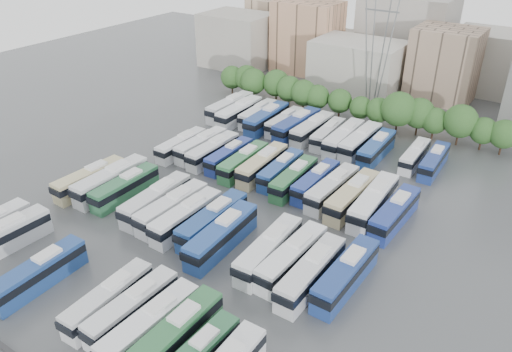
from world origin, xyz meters
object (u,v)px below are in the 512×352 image
Objects in this scene: bus_r0_s8 at (132,308)px; bus_r3_s10 at (376,148)px; bus_r1_s6 at (187,217)px; bus_r2_s13 at (395,213)px; bus_r0_s10 at (175,335)px; bus_r1_s12 at (311,273)px; bus_r1_s4 at (156,200)px; bus_r3_s1 at (239,112)px; bus_r2_s7 at (281,170)px; bus_r2_s4 at (229,156)px; bus_r3_s8 at (344,138)px; bus_r2_s11 at (352,196)px; bus_r3_s13 at (434,161)px; electricity_pylon at (381,23)px; bus_r2_s10 at (332,188)px; bus_r1_s10 at (269,250)px; bus_r1_s2 at (125,187)px; bus_r1_s13 at (346,274)px; bus_r2_s9 at (316,181)px; bus_r3_s4 at (284,122)px; bus_r0_s4 at (39,273)px; bus_r3_s6 at (312,129)px; bus_r3_s12 at (415,156)px; bus_r0_s7 at (109,299)px; bus_r3_s3 at (267,119)px; bus_r3_s5 at (297,125)px; bus_r2_s1 at (181,145)px; bus_r2_s3 at (213,151)px; bus_r1_s5 at (172,208)px; bus_r2_s5 at (243,162)px; bus_r3_s9 at (360,141)px; bus_r1_s0 at (90,179)px; bus_r1_s8 at (222,235)px; bus_r2_s2 at (201,145)px; bus_r0_s9 at (150,326)px; bus_r3_s7 at (328,134)px; bus_r2_s6 at (262,165)px; bus_r2_s12 at (374,202)px; bus_r1_s11 at (292,257)px; bus_r2_s8 at (294,178)px; bus_r3_s2 at (258,114)px.

bus_r0_s8 is 52.20m from bus_r3_s10.
bus_r1_s6 is 0.99× the size of bus_r2_s13.
bus_r0_s10 is 17.44m from bus_r1_s12.
bus_r1_s4 is 36.07m from bus_r3_s1.
bus_r0_s10 is at bearing -77.67° from bus_r2_s7.
bus_r2_s4 is 0.86× the size of bus_r3_s8.
bus_r2_s11 reaches higher than bus_r3_s13.
electricity_pylon reaches higher than bus_r2_s10.
bus_r1_s12 is (6.47, -0.94, 0.01)m from bus_r1_s10.
bus_r1_s13 is (36.51, 0.07, 0.09)m from bus_r1_s2.
bus_r2_s9 reaches higher than bus_r3_s4.
electricity_pylon is 2.76× the size of bus_r0_s4.
bus_r2_s9 is 0.92× the size of bus_r3_s6.
bus_r2_s13 is at bearing -80.68° from bus_r3_s12.
bus_r0_s4 is at bearing -116.72° from bus_r3_s12.
bus_r0_s7 is 54.39m from bus_r3_s3.
bus_r3_s5 is at bearing 175.87° from bus_r3_s10.
bus_r2_s1 is (-29.67, 17.36, -0.22)m from bus_r1_s10.
bus_r2_s13 reaches higher than bus_r2_s3.
bus_r3_s6 reaches higher than bus_r1_s5.
bus_r0_s8 is 54.77m from bus_r3_s12.
bus_r2_s5 is 22.31m from bus_r3_s9.
bus_r1_s4 is at bearing 7.56° from bus_r1_s0.
bus_r1_s8 is 23.71m from bus_r2_s4.
bus_r1_s8 is 1.01× the size of bus_r3_s3.
bus_r0_s9 is at bearing -55.93° from bus_r2_s2.
bus_r2_s2 is 23.86m from bus_r3_s7.
bus_r1_s12 is at bearing -60.26° from bus_r3_s6.
bus_r1_s5 is 0.99× the size of bus_r1_s13.
bus_r1_s8 reaches higher than bus_r3_s9.
bus_r2_s6 is at bearing -129.84° from bus_r3_s10.
bus_r3_s7 is 0.88× the size of bus_r3_s9.
bus_r0_s4 is 54.87m from bus_r3_s5.
bus_r2_s10 reaches higher than bus_r2_s7.
bus_r2_s6 is 1.08× the size of bus_r2_s9.
electricity_pylon reaches higher than bus_r3_s1.
bus_r2_s5 is 23.08m from bus_r2_s12.
bus_r1_s2 is at bearing -85.37° from bus_r3_s1.
bus_r1_s11 reaches higher than bus_r3_s12.
bus_r1_s10 is (6.78, 16.54, 0.15)m from bus_r0_s8.
bus_r2_s10 is at bearing 32.12° from bus_r1_s0.
bus_r1_s12 is 18.66m from bus_r2_s12.
bus_r2_s13 is at bearing -0.95° from bus_r2_s1.
bus_r2_s12 is at bearing 76.57° from bus_r0_s9.
bus_r0_s10 is at bearing -102.98° from bus_r2_s12.
bus_r1_s6 is 0.96× the size of bus_r3_s8.
bus_r2_s4 is 20.25m from bus_r3_s7.
bus_r2_s8 is (0.08, 34.34, 0.01)m from bus_r0_s8.
bus_r0_s7 is at bearing -75.76° from bus_r3_s2.
bus_r2_s5 is at bearing -176.49° from bus_r2_s10.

